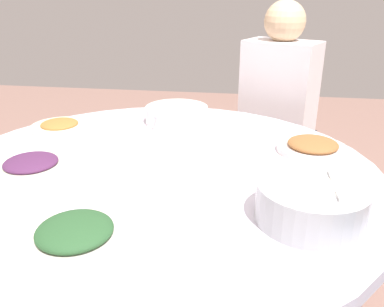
# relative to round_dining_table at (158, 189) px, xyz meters

# --- Properties ---
(round_dining_table) EXTENTS (1.39, 1.39, 0.75)m
(round_dining_table) POSITION_rel_round_dining_table_xyz_m (0.00, 0.00, 0.00)
(round_dining_table) COLOR #99999E
(round_dining_table) RESTS_ON ground
(rice_bowl) EXTENTS (0.26, 0.26, 0.10)m
(rice_bowl) POSITION_rel_round_dining_table_xyz_m (0.43, -0.24, 0.12)
(rice_bowl) COLOR #B2B5BA
(rice_bowl) RESTS_ON round_dining_table
(soup_bowl) EXTENTS (0.26, 0.26, 0.07)m
(soup_bowl) POSITION_rel_round_dining_table_xyz_m (-0.02, 0.46, 0.11)
(soup_bowl) COLOR white
(soup_bowl) RESTS_ON round_dining_table
(dish_eggplant) EXTENTS (0.21, 0.21, 0.04)m
(dish_eggplant) POSITION_rel_round_dining_table_xyz_m (-0.38, -0.07, 0.09)
(dish_eggplant) COLOR silver
(dish_eggplant) RESTS_ON round_dining_table
(dish_greens) EXTENTS (0.22, 0.22, 0.05)m
(dish_greens) POSITION_rel_round_dining_table_xyz_m (-0.09, -0.41, 0.10)
(dish_greens) COLOR silver
(dish_greens) RESTS_ON round_dining_table
(dish_tofu_braise) EXTENTS (0.22, 0.22, 0.04)m
(dish_tofu_braise) POSITION_rel_round_dining_table_xyz_m (-0.46, 0.29, 0.09)
(dish_tofu_braise) COLOR #EBEAC8
(dish_tofu_braise) RESTS_ON round_dining_table
(dish_stirfry) EXTENTS (0.24, 0.24, 0.05)m
(dish_stirfry) POSITION_rel_round_dining_table_xyz_m (0.50, 0.21, 0.09)
(dish_stirfry) COLOR silver
(dish_stirfry) RESTS_ON round_dining_table
(stool_for_diner_right) EXTENTS (0.31, 0.31, 0.47)m
(stool_for_diner_right) POSITION_rel_round_dining_table_xyz_m (0.41, 0.85, -0.45)
(stool_for_diner_right) COLOR brown
(stool_for_diner_right) RESTS_ON ground
(diner_right) EXTENTS (0.44, 0.45, 0.76)m
(diner_right) POSITION_rel_round_dining_table_xyz_m (0.41, 0.85, 0.11)
(diner_right) COLOR #2D333D
(diner_right) RESTS_ON stool_for_diner_right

